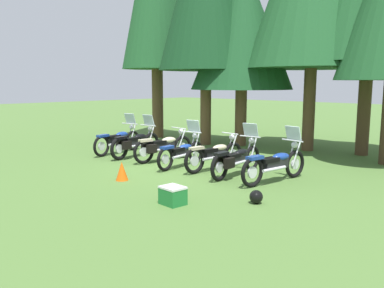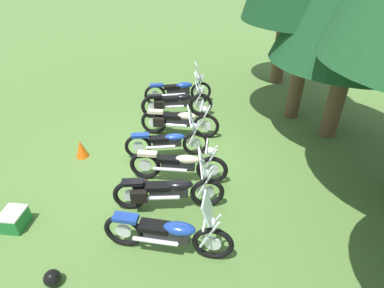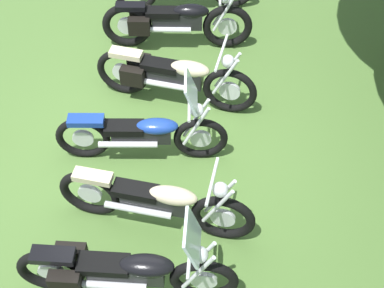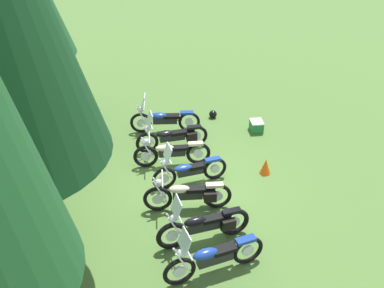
# 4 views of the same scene
# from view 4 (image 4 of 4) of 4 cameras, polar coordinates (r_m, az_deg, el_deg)

# --- Properties ---
(ground_plane) EXTENTS (80.00, 80.00, 0.00)m
(ground_plane) POSITION_cam_4_polar(r_m,az_deg,el_deg) (11.80, -0.94, -5.70)
(ground_plane) COLOR #4C7033
(motorcycle_0) EXTENTS (0.77, 2.28, 1.37)m
(motorcycle_0) POSITION_cam_4_polar(r_m,az_deg,el_deg) (9.17, 2.88, -14.98)
(motorcycle_0) COLOR black
(motorcycle_0) RESTS_ON ground_plane
(motorcycle_1) EXTENTS (0.73, 2.26, 1.38)m
(motorcycle_1) POSITION_cam_4_polar(r_m,az_deg,el_deg) (9.88, 1.72, -10.91)
(motorcycle_1) COLOR black
(motorcycle_1) RESTS_ON ground_plane
(motorcycle_2) EXTENTS (0.72, 2.26, 1.02)m
(motorcycle_2) POSITION_cam_4_polar(r_m,az_deg,el_deg) (10.75, -0.39, -6.80)
(motorcycle_2) COLOR black
(motorcycle_2) RESTS_ON ground_plane
(motorcycle_3) EXTENTS (0.62, 2.15, 1.35)m
(motorcycle_3) POSITION_cam_4_polar(r_m,az_deg,el_deg) (11.62, -0.43, -3.58)
(motorcycle_3) COLOR black
(motorcycle_3) RESTS_ON ground_plane
(motorcycle_4) EXTENTS (0.63, 2.28, 1.02)m
(motorcycle_4) POSITION_cam_4_polar(r_m,az_deg,el_deg) (12.40, -2.79, -1.15)
(motorcycle_4) COLOR black
(motorcycle_4) RESTS_ON ground_plane
(motorcycle_5) EXTENTS (0.67, 2.30, 1.37)m
(motorcycle_5) POSITION_cam_4_polar(r_m,az_deg,el_deg) (13.17, -2.58, 1.05)
(motorcycle_5) COLOR black
(motorcycle_5) RESTS_ON ground_plane
(motorcycle_6) EXTENTS (0.65, 2.34, 1.37)m
(motorcycle_6) POSITION_cam_4_polar(r_m,az_deg,el_deg) (14.13, -3.80, 3.35)
(motorcycle_6) COLOR black
(motorcycle_6) RESTS_ON ground_plane
(picnic_cooler) EXTENTS (0.51, 0.44, 0.38)m
(picnic_cooler) POSITION_cam_4_polar(r_m,az_deg,el_deg) (14.46, 8.69, 2.42)
(picnic_cooler) COLOR #1E7233
(picnic_cooler) RESTS_ON ground_plane
(traffic_cone) EXTENTS (0.32, 0.32, 0.48)m
(traffic_cone) POSITION_cam_4_polar(r_m,az_deg,el_deg) (12.34, 9.90, -3.00)
(traffic_cone) COLOR #EA590F
(traffic_cone) RESTS_ON ground_plane
(dropped_helmet) EXTENTS (0.28, 0.28, 0.28)m
(dropped_helmet) POSITION_cam_4_polar(r_m,az_deg,el_deg) (15.18, 2.84, 4.04)
(dropped_helmet) COLOR black
(dropped_helmet) RESTS_ON ground_plane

